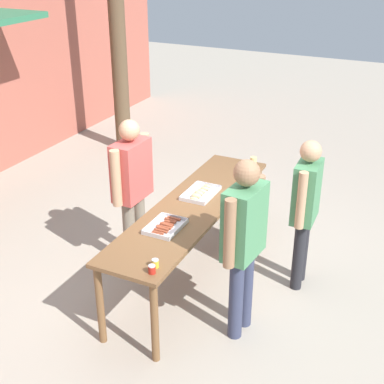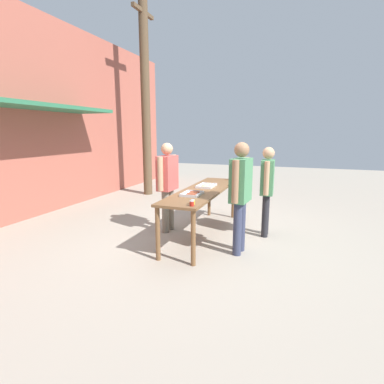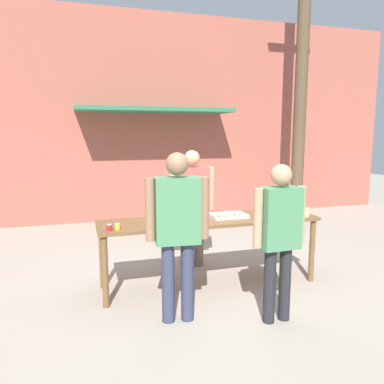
{
  "view_description": "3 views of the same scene",
  "coord_description": "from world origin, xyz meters",
  "px_view_note": "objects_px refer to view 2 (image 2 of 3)",
  "views": [
    {
      "loc": [
        -4.43,
        -2.13,
        3.41
      ],
      "look_at": [
        0.0,
        0.0,
        1.01
      ],
      "focal_mm": 50.0,
      "sensor_mm": 36.0,
      "label": 1
    },
    {
      "loc": [
        -5.1,
        -1.64,
        1.89
      ],
      "look_at": [
        -0.54,
        0.02,
        0.91
      ],
      "focal_mm": 28.0,
      "sensor_mm": 36.0,
      "label": 2
    },
    {
      "loc": [
        -1.53,
        -4.33,
        1.93
      ],
      "look_at": [
        -0.02,
        0.71,
        1.1
      ],
      "focal_mm": 35.0,
      "sensor_mm": 36.0,
      "label": 3
    }
  ],
  "objects_px": {
    "beer_cup": "(231,177)",
    "person_customer_holding_hotdog": "(241,189)",
    "utility_pole": "(145,93)",
    "food_tray_sausages": "(192,194)",
    "person_customer_with_cup": "(267,184)",
    "condiment_jar_ketchup": "(193,202)",
    "condiment_jar_mustard": "(192,203)",
    "food_tray_buns": "(206,186)",
    "person_server_behind_table": "(167,180)"
  },
  "relations": [
    {
      "from": "beer_cup",
      "to": "person_customer_holding_hotdog",
      "type": "bearing_deg",
      "value": -162.88
    },
    {
      "from": "beer_cup",
      "to": "utility_pole",
      "type": "xyz_separation_m",
      "value": [
        1.73,
        2.97,
        2.06
      ]
    },
    {
      "from": "food_tray_sausages",
      "to": "person_customer_with_cup",
      "type": "relative_size",
      "value": 0.25
    },
    {
      "from": "condiment_jar_ketchup",
      "to": "utility_pole",
      "type": "height_order",
      "value": "utility_pole"
    },
    {
      "from": "condiment_jar_mustard",
      "to": "person_customer_holding_hotdog",
      "type": "distance_m",
      "value": 0.86
    },
    {
      "from": "food_tray_buns",
      "to": "utility_pole",
      "type": "xyz_separation_m",
      "value": [
        2.72,
        2.72,
        2.1
      ]
    },
    {
      "from": "food_tray_sausages",
      "to": "person_server_behind_table",
      "type": "xyz_separation_m",
      "value": [
        0.52,
        0.68,
        0.12
      ]
    },
    {
      "from": "food_tray_sausages",
      "to": "person_server_behind_table",
      "type": "height_order",
      "value": "person_server_behind_table"
    },
    {
      "from": "beer_cup",
      "to": "person_customer_with_cup",
      "type": "xyz_separation_m",
      "value": [
        -0.89,
        -0.87,
        0.05
      ]
    },
    {
      "from": "beer_cup",
      "to": "person_server_behind_table",
      "type": "distance_m",
      "value": 1.57
    },
    {
      "from": "condiment_jar_mustard",
      "to": "beer_cup",
      "type": "distance_m",
      "value": 2.49
    },
    {
      "from": "beer_cup",
      "to": "person_customer_with_cup",
      "type": "relative_size",
      "value": 0.07
    },
    {
      "from": "person_customer_holding_hotdog",
      "to": "person_server_behind_table",
      "type": "bearing_deg",
      "value": -105.68
    },
    {
      "from": "condiment_jar_ketchup",
      "to": "person_customer_holding_hotdog",
      "type": "distance_m",
      "value": 0.81
    },
    {
      "from": "person_customer_holding_hotdog",
      "to": "beer_cup",
      "type": "bearing_deg",
      "value": -156.77
    },
    {
      "from": "food_tray_buns",
      "to": "condiment_jar_mustard",
      "type": "bearing_deg",
      "value": -170.39
    },
    {
      "from": "condiment_jar_mustard",
      "to": "condiment_jar_ketchup",
      "type": "bearing_deg",
      "value": 11.66
    },
    {
      "from": "food_tray_sausages",
      "to": "beer_cup",
      "type": "xyz_separation_m",
      "value": [
        1.78,
        -0.25,
        0.04
      ]
    },
    {
      "from": "utility_pole",
      "to": "food_tray_buns",
      "type": "bearing_deg",
      "value": -134.96
    },
    {
      "from": "person_server_behind_table",
      "to": "utility_pole",
      "type": "height_order",
      "value": "utility_pole"
    },
    {
      "from": "beer_cup",
      "to": "person_server_behind_table",
      "type": "relative_size",
      "value": 0.07
    },
    {
      "from": "condiment_jar_mustard",
      "to": "person_server_behind_table",
      "type": "distance_m",
      "value": 1.55
    },
    {
      "from": "food_tray_sausages",
      "to": "person_customer_holding_hotdog",
      "type": "xyz_separation_m",
      "value": [
        -0.08,
        -0.82,
        0.16
      ]
    },
    {
      "from": "person_customer_with_cup",
      "to": "utility_pole",
      "type": "relative_size",
      "value": 0.28
    },
    {
      "from": "food_tray_buns",
      "to": "condiment_jar_mustard",
      "type": "xyz_separation_m",
      "value": [
        -1.5,
        -0.25,
        0.02
      ]
    },
    {
      "from": "food_tray_sausages",
      "to": "person_server_behind_table",
      "type": "distance_m",
      "value": 0.87
    },
    {
      "from": "beer_cup",
      "to": "utility_pole",
      "type": "distance_m",
      "value": 4.01
    },
    {
      "from": "beer_cup",
      "to": "person_server_behind_table",
      "type": "bearing_deg",
      "value": 143.65
    },
    {
      "from": "person_customer_holding_hotdog",
      "to": "person_customer_with_cup",
      "type": "xyz_separation_m",
      "value": [
        0.98,
        -0.29,
        -0.06
      ]
    },
    {
      "from": "food_tray_buns",
      "to": "person_customer_with_cup",
      "type": "relative_size",
      "value": 0.28
    },
    {
      "from": "food_tray_sausages",
      "to": "person_customer_with_cup",
      "type": "bearing_deg",
      "value": -51.29
    },
    {
      "from": "person_customer_with_cup",
      "to": "utility_pole",
      "type": "distance_m",
      "value": 5.06
    },
    {
      "from": "food_tray_sausages",
      "to": "condiment_jar_ketchup",
      "type": "bearing_deg",
      "value": -159.22
    },
    {
      "from": "person_customer_holding_hotdog",
      "to": "person_customer_with_cup",
      "type": "bearing_deg",
      "value": 169.33
    },
    {
      "from": "food_tray_sausages",
      "to": "person_customer_with_cup",
      "type": "xyz_separation_m",
      "value": [
        0.89,
        -1.12,
        0.09
      ]
    },
    {
      "from": "condiment_jar_mustard",
      "to": "condiment_jar_ketchup",
      "type": "relative_size",
      "value": 1.0
    },
    {
      "from": "condiment_jar_ketchup",
      "to": "beer_cup",
      "type": "relative_size",
      "value": 0.63
    },
    {
      "from": "beer_cup",
      "to": "person_customer_with_cup",
      "type": "distance_m",
      "value": 1.24
    },
    {
      "from": "condiment_jar_mustard",
      "to": "beer_cup",
      "type": "bearing_deg",
      "value": 0.19
    },
    {
      "from": "food_tray_buns",
      "to": "utility_pole",
      "type": "relative_size",
      "value": 0.08
    },
    {
      "from": "food_tray_buns",
      "to": "food_tray_sausages",
      "type": "bearing_deg",
      "value": 179.97
    },
    {
      "from": "person_server_behind_table",
      "to": "condiment_jar_mustard",
      "type": "bearing_deg",
      "value": -140.68
    },
    {
      "from": "food_tray_sausages",
      "to": "utility_pole",
      "type": "relative_size",
      "value": 0.07
    },
    {
      "from": "condiment_jar_mustard",
      "to": "beer_cup",
      "type": "height_order",
      "value": "beer_cup"
    },
    {
      "from": "utility_pole",
      "to": "person_customer_with_cup",
      "type": "bearing_deg",
      "value": -124.27
    },
    {
      "from": "food_tray_sausages",
      "to": "person_customer_holding_hotdog",
      "type": "bearing_deg",
      "value": -95.73
    },
    {
      "from": "food_tray_sausages",
      "to": "person_customer_holding_hotdog",
      "type": "height_order",
      "value": "person_customer_holding_hotdog"
    },
    {
      "from": "food_tray_buns",
      "to": "condiment_jar_ketchup",
      "type": "relative_size",
      "value": 6.19
    },
    {
      "from": "condiment_jar_mustard",
      "to": "person_customer_holding_hotdog",
      "type": "relative_size",
      "value": 0.04
    },
    {
      "from": "person_server_behind_table",
      "to": "person_customer_holding_hotdog",
      "type": "xyz_separation_m",
      "value": [
        -0.6,
        -1.5,
        0.04
      ]
    }
  ]
}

